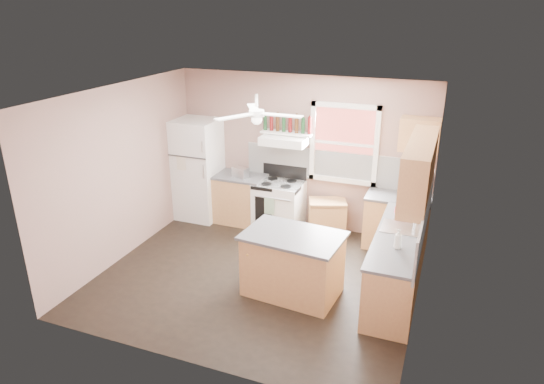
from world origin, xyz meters
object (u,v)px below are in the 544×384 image
at_px(cart, 327,217).
at_px(island, 293,265).
at_px(refrigerator, 198,169).
at_px(toaster, 240,172).
at_px(stove, 279,206).

distance_m(cart, island, 1.98).
height_order(refrigerator, cart, refrigerator).
bearing_deg(toaster, island, -33.98).
height_order(stove, island, same).
bearing_deg(cart, toaster, 164.92).
bearing_deg(stove, toaster, -172.60).
bearing_deg(refrigerator, stove, 0.93).
bearing_deg(island, stove, 120.78).
height_order(toaster, stove, toaster).
relative_size(toaster, cart, 0.45).
relative_size(stove, island, 0.69).
height_order(toaster, island, toaster).
bearing_deg(stove, cart, 6.48).
xyz_separation_m(refrigerator, toaster, (0.88, -0.04, 0.06)).
bearing_deg(cart, stove, 164.50).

